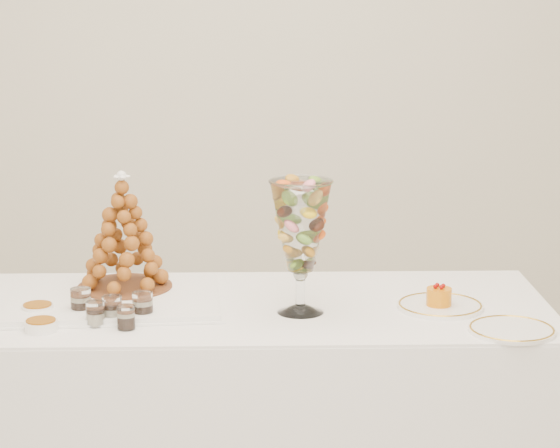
{
  "coord_description": "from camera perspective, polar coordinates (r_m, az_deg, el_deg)",
  "views": [
    {
      "loc": [
        -0.01,
        -2.78,
        1.6
      ],
      "look_at": [
        0.11,
        0.22,
        0.92
      ],
      "focal_mm": 70.0,
      "sensor_mm": 36.0,
      "label": 1
    }
  ],
  "objects": [
    {
      "name": "verrine_e",
      "position": [
        2.95,
        -8.05,
        -4.86
      ],
      "size": [
        0.05,
        0.05,
        0.06
      ],
      "primitive_type": "cylinder",
      "rotation": [
        0.0,
        0.0,
        -0.11
      ],
      "color": "white",
      "rests_on": "buffet_table"
    },
    {
      "name": "ramekin_back",
      "position": [
        3.12,
        -12.54,
        -4.41
      ],
      "size": [
        0.09,
        0.09,
        0.03
      ],
      "primitive_type": "cylinder",
      "color": "white",
      "rests_on": "buffet_table"
    },
    {
      "name": "verrine_b",
      "position": [
        3.01,
        -8.76,
        -4.42
      ],
      "size": [
        0.07,
        0.07,
        0.07
      ],
      "primitive_type": "cylinder",
      "rotation": [
        0.0,
        0.0,
        -0.27
      ],
      "color": "white",
      "rests_on": "buffet_table"
    },
    {
      "name": "verrine_c",
      "position": [
        3.02,
        -7.19,
        -4.26
      ],
      "size": [
        0.07,
        0.07,
        0.08
      ],
      "primitive_type": "cylinder",
      "rotation": [
        0.0,
        0.0,
        0.24
      ],
      "color": "white",
      "rests_on": "buffet_table"
    },
    {
      "name": "verrine_d",
      "position": [
        2.99,
        -9.62,
        -4.64
      ],
      "size": [
        0.06,
        0.06,
        0.07
      ],
      "primitive_type": "cylinder",
      "rotation": [
        0.0,
        0.0,
        0.27
      ],
      "color": "white",
      "rests_on": "buffet_table"
    },
    {
      "name": "spare_plate",
      "position": [
        2.97,
        12.01,
        -5.44
      ],
      "size": [
        0.23,
        0.23,
        0.01
      ],
      "primitive_type": "cylinder",
      "color": "white",
      "rests_on": "buffet_table"
    },
    {
      "name": "buffet_table",
      "position": [
        3.26,
        -2.15,
        -10.01
      ],
      "size": [
        1.81,
        0.75,
        0.68
      ],
      "rotation": [
        0.0,
        0.0,
        -0.01
      ],
      "color": "white",
      "rests_on": "ground"
    },
    {
      "name": "lace_tray",
      "position": [
        3.2,
        -8.69,
        -3.9
      ],
      "size": [
        0.63,
        0.49,
        0.02
      ],
      "primitive_type": "cube",
      "rotation": [
        0.0,
        0.0,
        0.06
      ],
      "color": "white",
      "rests_on": "buffet_table"
    },
    {
      "name": "cake_plate",
      "position": [
        3.14,
        8.36,
        -4.27
      ],
      "size": [
        0.24,
        0.24,
        0.01
      ],
      "primitive_type": "cylinder",
      "color": "white",
      "rests_on": "buffet_table"
    },
    {
      "name": "verrine_a",
      "position": [
        3.08,
        -10.36,
        -4.03
      ],
      "size": [
        0.06,
        0.06,
        0.08
      ],
      "primitive_type": "cylinder",
      "rotation": [
        0.0,
        0.0,
        -0.0
      ],
      "color": "white",
      "rests_on": "buffet_table"
    },
    {
      "name": "mousse_cake",
      "position": [
        3.12,
        8.31,
        -3.76
      ],
      "size": [
        0.07,
        0.07,
        0.06
      ],
      "color": "orange",
      "rests_on": "cake_plate"
    },
    {
      "name": "croquembouche",
      "position": [
        3.23,
        -8.19,
        -0.39
      ],
      "size": [
        0.28,
        0.28,
        0.35
      ],
      "rotation": [
        0.0,
        0.0,
        0.02
      ],
      "color": "brown",
      "rests_on": "lace_tray"
    },
    {
      "name": "ramekin_front",
      "position": [
        2.98,
        -12.37,
        -5.22
      ],
      "size": [
        0.09,
        0.09,
        0.03
      ],
      "primitive_type": "cylinder",
      "color": "white",
      "rests_on": "buffet_table"
    },
    {
      "name": "macaron_vase",
      "position": [
        3.01,
        1.09,
        -0.2
      ],
      "size": [
        0.17,
        0.17,
        0.37
      ],
      "color": "white",
      "rests_on": "buffet_table"
    }
  ]
}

